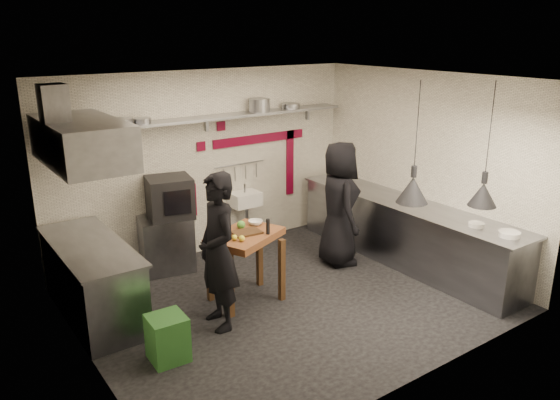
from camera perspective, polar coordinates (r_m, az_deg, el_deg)
floor at (r=7.19m, az=0.85°, el=-10.36°), size 5.00×5.00×0.00m
ceiling at (r=6.39m, az=0.97°, el=12.46°), size 5.00×5.00×0.00m
wall_back at (r=8.38m, az=-7.62°, el=3.80°), size 5.00×0.04×2.80m
wall_front at (r=5.21m, az=14.72°, el=-5.19°), size 5.00×0.04×2.80m
wall_left at (r=5.63m, az=-20.14°, el=-3.98°), size 0.04×4.20×2.80m
wall_right at (r=8.33m, az=14.95°, el=3.27°), size 0.04×4.20×2.80m
red_band_horiz at (r=8.77m, az=-2.12°, el=6.43°), size 1.70×0.02×0.14m
red_band_vert at (r=9.21m, az=1.04°, el=3.91°), size 0.14×0.02×1.10m
red_tile_a at (r=8.37m, az=-6.18°, el=7.68°), size 0.14×0.02×0.14m
red_tile_b at (r=8.26m, az=-8.25°, el=5.56°), size 0.14×0.02×0.14m
back_shelf at (r=8.09m, az=-7.22°, el=8.52°), size 4.60×0.34×0.04m
shelf_bracket_left at (r=7.56m, az=-20.59°, el=6.16°), size 0.04×0.06×0.24m
shelf_bracket_mid at (r=8.23m, az=-7.69°, el=7.96°), size 0.04×0.06×0.24m
shelf_bracket_right at (r=9.26m, az=2.88°, el=9.13°), size 0.04×0.06×0.24m
pan_far_left at (r=7.55m, az=-16.29°, el=7.84°), size 0.39×0.39×0.09m
pan_mid_left at (r=7.65m, az=-14.19°, el=8.05°), size 0.27×0.27×0.07m
stock_pot at (r=8.49m, az=-2.17°, el=9.89°), size 0.39×0.39×0.20m
pan_right at (r=8.84m, az=1.13°, el=9.80°), size 0.38×0.38×0.08m
oven_stand at (r=8.08m, az=-11.84°, el=-4.39°), size 0.84×0.79×0.80m
combi_oven at (r=7.83m, az=-11.45°, el=0.28°), size 0.71×0.68×0.58m
oven_door at (r=7.61m, az=-10.75°, el=-0.18°), size 0.54×0.15×0.46m
oven_glass at (r=7.57m, az=-10.65°, el=-0.27°), size 0.36×0.09×0.34m
hand_sink at (r=8.66m, az=-3.68°, el=0.10°), size 0.46×0.34×0.22m
sink_tap at (r=8.60m, az=-3.71°, el=1.25°), size 0.03×0.03×0.14m
sink_drain at (r=8.76m, az=-3.49°, el=-2.71°), size 0.06×0.06×0.66m
utensil_rail at (r=8.63m, az=-4.24°, el=3.75°), size 0.90×0.02×0.02m
counter_right at (r=8.35m, az=12.89°, el=-3.38°), size 0.70×3.80×0.90m
counter_right_top at (r=8.20m, az=13.11°, el=-0.34°), size 0.76×3.90×0.03m
plate_stack at (r=7.23m, az=22.84°, el=-3.30°), size 0.28×0.28×0.07m
small_bowl_right at (r=7.44m, az=19.83°, el=-2.44°), size 0.26×0.26×0.05m
counter_left at (r=7.02m, az=-18.95°, el=-8.03°), size 0.70×1.90×0.90m
counter_left_top at (r=6.84m, az=-19.33°, el=-4.50°), size 0.76×2.00×0.03m
extractor_hood at (r=6.51m, az=-20.00°, el=5.73°), size 0.78×1.60×0.50m
hood_duct at (r=6.39m, az=-22.54°, el=8.90°), size 0.28×0.28×0.50m
green_bin at (r=6.03m, az=-11.67°, el=-13.95°), size 0.40×0.40×0.50m
prep_table at (r=7.01m, az=-3.61°, el=-7.00°), size 1.10×0.95×0.92m
cutting_board at (r=6.82m, az=-3.50°, el=-3.39°), size 0.37×0.28×0.02m
pepper_mill at (r=6.75m, az=-1.27°, el=-2.78°), size 0.06×0.06×0.20m
lemon_a at (r=6.59m, az=-4.79°, el=-3.93°), size 0.09×0.09×0.07m
lemon_b at (r=6.56m, az=-4.02°, el=-4.02°), size 0.10×0.10×0.07m
veg_ball at (r=6.97m, az=-4.09°, el=-2.60°), size 0.11×0.11×0.11m
steel_tray at (r=6.76m, az=-6.41°, el=-3.64°), size 0.23×0.19×0.03m
bowl at (r=7.10m, az=-2.58°, el=-2.37°), size 0.25×0.25×0.06m
heat_lamp_near at (r=6.66m, az=14.03°, el=5.76°), size 0.40×0.40×1.47m
heat_lamp_far at (r=6.87m, az=20.96°, el=5.36°), size 0.44×0.44×1.50m
chef_left at (r=6.27m, az=-6.51°, el=-5.41°), size 0.52×0.72×1.86m
chef_right at (r=8.00m, az=6.19°, el=-0.40°), size 0.86×1.05×1.83m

